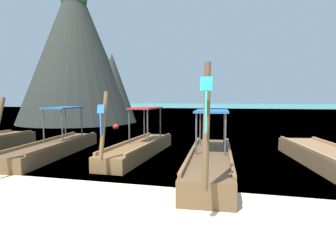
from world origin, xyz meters
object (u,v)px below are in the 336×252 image
longtail_boat_red_ribbon (331,160)px  karst_rock (78,52)px  longtail_boat_blue_ribbon (140,148)px  mooring_buoy_near (116,127)px  longtail_boat_violet_ribbon (56,147)px  longtail_boat_turquoise_ribbon (210,161)px

longtail_boat_red_ribbon → karst_rock: (-16.66, 13.25, 5.96)m
longtail_boat_blue_ribbon → mooring_buoy_near: bearing=120.1°
longtail_boat_red_ribbon → mooring_buoy_near: size_ratio=15.88×
longtail_boat_violet_ribbon → mooring_buoy_near: (-1.41, 8.52, -0.10)m
longtail_boat_violet_ribbon → karst_rock: (-7.13, 13.46, 5.92)m
longtail_boat_blue_ribbon → karst_rock: (-10.30, 12.83, 5.92)m
longtail_boat_violet_ribbon → longtail_boat_blue_ribbon: size_ratio=1.09×
longtail_boat_turquoise_ribbon → karst_rock: 20.49m
longtail_boat_turquoise_ribbon → karst_rock: karst_rock is taller
longtail_boat_violet_ribbon → longtail_boat_red_ribbon: bearing=1.2°
mooring_buoy_near → longtail_boat_red_ribbon: bearing=-37.2°
longtail_boat_turquoise_ribbon → mooring_buoy_near: size_ratio=15.14×
longtail_boat_turquoise_ribbon → longtail_boat_red_ribbon: (3.54, 1.36, -0.07)m
longtail_boat_violet_ribbon → longtail_boat_red_ribbon: 9.53m
longtail_boat_violet_ribbon → mooring_buoy_near: size_ratio=15.21×
longtail_boat_blue_ribbon → longtail_boat_turquoise_ribbon: bearing=-32.3°
longtail_boat_turquoise_ribbon → longtail_boat_red_ribbon: bearing=20.9°
longtail_boat_red_ribbon → mooring_buoy_near: 13.74m
karst_rock → longtail_boat_blue_ribbon: bearing=-51.2°
longtail_boat_red_ribbon → karst_rock: 22.10m
longtail_boat_turquoise_ribbon → mooring_buoy_near: 12.17m
longtail_boat_blue_ribbon → longtail_boat_turquoise_ribbon: 3.32m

